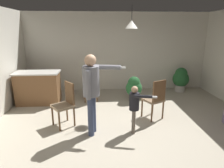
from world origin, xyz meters
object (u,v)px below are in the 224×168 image
Objects in this scene: dining_chair_by_counter at (65,103)px; dining_chair_near_wall at (90,84)px; person_adult at (92,86)px; dining_chair_centre_back at (155,98)px; person_child at (135,104)px; kitchen_counter at (38,88)px; potted_plant_by_wall at (134,88)px; potted_plant_corner at (181,78)px.

dining_chair_near_wall is (0.50, 1.51, 0.00)m from dining_chair_by_counter.
dining_chair_centre_back is (1.49, 0.60, -0.50)m from person_adult.
person_child is at bearing -70.69° from dining_chair_near_wall.
person_adult reaches higher than kitchen_counter.
dining_chair_by_counter is 1.00× the size of dining_chair_near_wall.
dining_chair_near_wall is (-0.99, 1.97, -0.10)m from person_child.
kitchen_counter is at bearing -114.89° from person_child.
dining_chair_near_wall reaches higher than potted_plant_by_wall.
kitchen_counter is 1.52m from dining_chair_near_wall.
person_adult is at bearing -78.89° from person_child.
person_child is at bearing -162.07° from dining_chair_centre_back.
dining_chair_by_counter and dining_chair_centre_back have the same top height.
person_adult is at bearing -49.18° from kitchen_counter.
potted_plant_by_wall is (1.21, 1.89, -0.62)m from person_adult.
dining_chair_by_counter is 2.11m from dining_chair_centre_back.
dining_chair_by_counter is 1.59m from dining_chair_near_wall.
dining_chair_centre_back is at bearing -77.76° from potted_plant_by_wall.
potted_plant_corner is at bearing 145.73° from person_adult.
person_adult is 0.91m from dining_chair_by_counter.
kitchen_counter is 1.26× the size of dining_chair_centre_back.
kitchen_counter is 3.16m from person_child.
dining_chair_centre_back is 1.18× the size of potted_plant_corner.
person_child reaches higher than dining_chair_centre_back.
dining_chair_by_counter is 1.32× the size of potted_plant_by_wall.
dining_chair_near_wall is 1.18× the size of potted_plant_corner.
person_adult reaches higher than potted_plant_by_wall.
dining_chair_centre_back is (0.61, 0.62, -0.10)m from person_child.
potted_plant_by_wall is at bearing 161.27° from person_adult.
dining_chair_centre_back is at bearing -125.81° from potted_plant_corner.
dining_chair_near_wall reaches higher than kitchen_counter.
dining_chair_near_wall is (1.52, 0.06, 0.07)m from kitchen_counter.
person_child is (2.51, -1.91, 0.16)m from kitchen_counter.
dining_chair_centre_back reaches higher than potted_plant_corner.
potted_plant_corner is (2.13, 2.72, -0.17)m from person_child.
dining_chair_by_counter is (-0.62, 0.44, -0.50)m from person_adult.
person_adult is 1.62× the size of person_child.
dining_chair_near_wall is at bearing -140.98° from person_child.
kitchen_counter is 0.75× the size of person_adult.
dining_chair_by_counter is at bearing 157.10° from dining_chair_centre_back.
person_adult is 0.96m from person_child.
dining_chair_by_counter reaches higher than potted_plant_corner.
person_child is at bearing -128.08° from potted_plant_corner.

